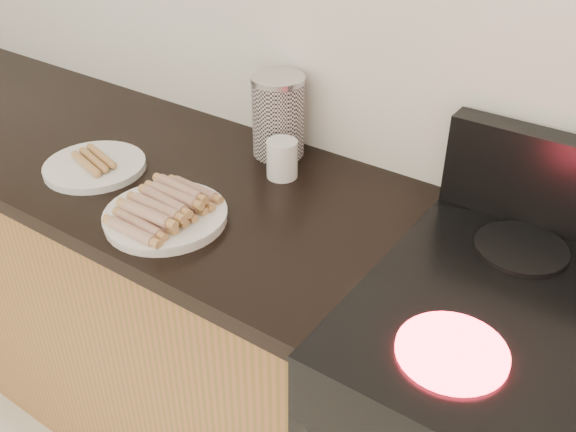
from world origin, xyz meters
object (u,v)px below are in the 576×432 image
Objects in this scene: side_plate at (95,166)px; canister at (278,116)px; main_plate at (166,218)px; mug at (282,159)px.

canister is at bearing 45.97° from side_plate.
main_plate is at bearing -92.12° from canister.
mug is (0.09, 0.30, 0.04)m from main_plate.
main_plate is at bearing -106.69° from mug.
canister reaches higher than main_plate.
main_plate is 0.40m from canister.
mug is at bearing 31.06° from side_plate.
canister is (0.31, 0.32, 0.09)m from side_plate.
main_plate is 1.07× the size of side_plate.
canister is at bearing 87.88° from main_plate.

